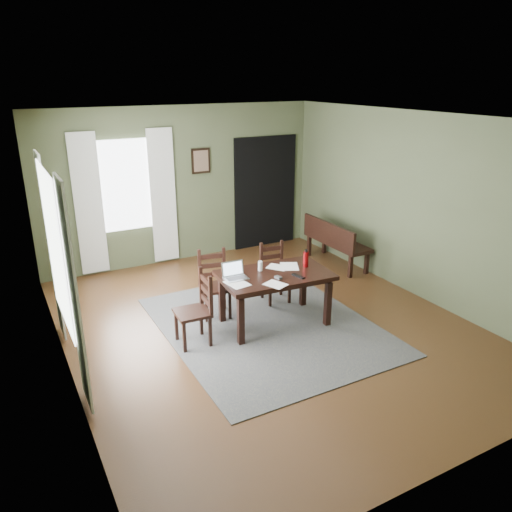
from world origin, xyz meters
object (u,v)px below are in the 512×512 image
chair_back_right (275,273)px  bench (334,239)px  chair_end (196,310)px  chair_back_left (214,284)px  dining_table (275,280)px  laptop (235,274)px  water_bottle (306,259)px

chair_back_right → bench: size_ratio=0.61×
chair_back_right → bench: chair_back_right is taller
chair_end → chair_back_left: (0.52, 0.63, -0.01)m
chair_back_left → chair_end: bearing=-118.2°
dining_table → laptop: laptop is taller
chair_end → bench: 3.43m
chair_end → chair_back_right: (1.49, 0.64, -0.03)m
dining_table → chair_back_left: chair_back_left is taller
chair_back_left → bench: size_ratio=0.65×
laptop → water_bottle: (1.01, -0.11, 0.06)m
dining_table → chair_end: 1.12m
chair_end → laptop: 0.67m
chair_end → chair_back_right: size_ratio=1.07×
chair_back_left → water_bottle: water_bottle is taller
dining_table → laptop: bearing=172.1°
water_bottle → laptop: bearing=173.9°
chair_end → water_bottle: 1.64m
chair_back_left → water_bottle: size_ratio=3.77×
chair_back_right → dining_table: bearing=-113.3°
water_bottle → chair_back_left: bearing=149.6°
chair_end → bench: size_ratio=0.66×
chair_end → laptop: size_ratio=3.05×
chair_back_right → laptop: size_ratio=2.84×
dining_table → laptop: 0.56m
chair_back_left → bench: 2.72m
laptop → chair_back_right: bearing=32.7°
chair_back_left → water_bottle: (1.07, -0.63, 0.39)m
chair_back_left → laptop: (0.06, -0.52, 0.33)m
chair_back_right → chair_back_left: bearing=-172.3°
chair_back_left → dining_table: bearing=-35.9°
chair_end → water_bottle: bearing=93.0°
chair_back_right → water_bottle: water_bottle is taller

